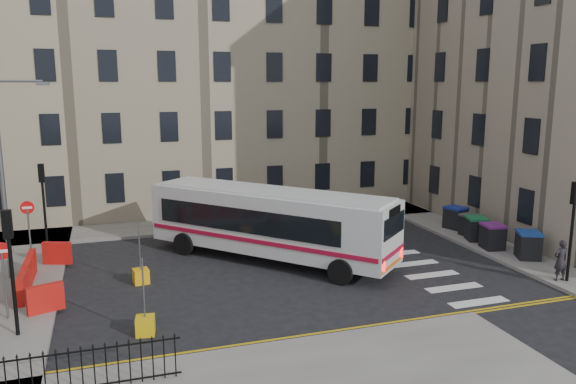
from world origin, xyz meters
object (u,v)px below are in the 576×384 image
bus (270,221)px  wheelie_bin_a (528,245)px  wheelie_bin_c (476,229)px  bollard_yellow (141,276)px  pedestrian (561,260)px  wheelie_bin_d (471,225)px  bollard_chevron (145,326)px  wheelie_bin_b (492,236)px  streetlamp (2,178)px  wheelie_bin_e (455,218)px

bus → wheelie_bin_a: bus is taller
wheelie_bin_c → bollard_yellow: 16.74m
wheelie_bin_c → pedestrian: bearing=-76.3°
wheelie_bin_d → bollard_yellow: (-17.01, -1.56, -0.43)m
bollard_yellow → bollard_chevron: bearing=-92.1°
bus → pedestrian: 12.37m
wheelie_bin_d → bollard_chevron: wheelie_bin_d is taller
wheelie_bin_b → wheelie_bin_d: 2.37m
wheelie_bin_c → pedestrian: (-0.48, -6.14, 0.25)m
wheelie_bin_a → bollard_chevron: bearing=-147.2°
streetlamp → wheelie_bin_d: (22.10, -0.40, -3.61)m
wheelie_bin_b → bollard_chevron: 17.24m
streetlamp → bollard_chevron: size_ratio=13.57×
bus → wheelie_bin_b: bearing=-53.4°
wheelie_bin_d → bus: bearing=169.3°
wheelie_bin_a → wheelie_bin_e: 5.66m
wheelie_bin_d → streetlamp: bearing=167.1°
bus → pedestrian: (10.35, -6.72, -0.86)m
streetlamp → wheelie_bin_b: bearing=-7.2°
streetlamp → pedestrian: size_ratio=4.77×
bollard_chevron → wheelie_bin_a: bearing=7.9°
wheelie_bin_b → wheelie_bin_d: size_ratio=1.06×
wheelie_bin_d → wheelie_bin_c: bearing=-121.3°
wheelie_bin_b → pedestrian: 4.64m
wheelie_bin_a → wheelie_bin_c: wheelie_bin_a is taller
wheelie_bin_b → wheelie_bin_e: wheelie_bin_b is taller
wheelie_bin_d → wheelie_bin_a: bearing=-100.4°
wheelie_bin_d → wheelie_bin_e: (0.10, 1.55, 0.04)m
streetlamp → wheelie_bin_d: streetlamp is taller
bus → wheelie_bin_a: bearing=-61.4°
wheelie_bin_c → bollard_chevron: wheelie_bin_c is taller
wheelie_bin_a → wheelie_bin_e: wheelie_bin_a is taller
bus → wheelie_bin_d: bus is taller
pedestrian → streetlamp: bearing=-17.9°
bus → wheelie_bin_b: (10.66, -2.09, -1.10)m
wheelie_bin_c → bollard_chevron: (-16.90, -5.70, -0.46)m
pedestrian → wheelie_bin_b: bearing=-92.7°
wheelie_bin_a → bollard_chevron: (-17.29, -2.39, -0.48)m
streetlamp → wheelie_bin_e: bearing=2.9°
wheelie_bin_c → wheelie_bin_e: (0.38, 2.36, 0.01)m
wheelie_bin_d → pedestrian: bearing=-108.2°
wheelie_bin_b → bus: bearing=180.0°
wheelie_bin_b → bollard_chevron: wheelie_bin_b is taller
wheelie_bin_a → bollard_yellow: wheelie_bin_a is taller
streetlamp → wheelie_bin_a: streetlamp is taller
streetlamp → bollard_chevron: (4.92, -6.91, -4.04)m
wheelie_bin_c → bollard_yellow: bearing=-159.2°
streetlamp → wheelie_bin_d: 22.40m
wheelie_bin_a → wheelie_bin_c: 3.33m
bus → bollard_chevron: (-6.07, -6.28, -1.56)m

